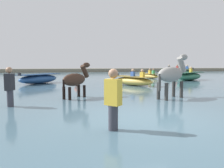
{
  "coord_description": "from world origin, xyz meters",
  "views": [
    {
      "loc": [
        -1.89,
        -5.36,
        1.73
      ],
      "look_at": [
        0.01,
        3.92,
        0.85
      ],
      "focal_mm": 35.15,
      "sensor_mm": 36.0,
      "label": 1
    }
  ],
  "objects_px": {
    "boat_near_starboard": "(189,76)",
    "channel_buoy": "(77,83)",
    "boat_mid_channel": "(150,76)",
    "person_onlooker_left": "(10,91)",
    "horse_trailing_dark_bay": "(75,81)",
    "boat_far_offshore": "(39,79)",
    "person_wading_close": "(113,106)",
    "boat_mid_outer": "(177,72)",
    "horse_lead_grey": "(172,76)",
    "boat_distant_east": "(133,81)"
  },
  "relations": [
    {
      "from": "boat_far_offshore",
      "to": "channel_buoy",
      "type": "xyz_separation_m",
      "value": [
        2.55,
        -2.39,
        -0.15
      ]
    },
    {
      "from": "horse_trailing_dark_bay",
      "to": "person_wading_close",
      "type": "xyz_separation_m",
      "value": [
        0.6,
        -4.52,
        -0.19
      ]
    },
    {
      "from": "boat_near_starboard",
      "to": "person_onlooker_left",
      "type": "xyz_separation_m",
      "value": [
        -11.81,
        -9.16,
        0.17
      ]
    },
    {
      "from": "person_wading_close",
      "to": "boat_far_offshore",
      "type": "bearing_deg",
      "value": 103.83
    },
    {
      "from": "boat_mid_channel",
      "to": "person_onlooker_left",
      "type": "relative_size",
      "value": 1.59
    },
    {
      "from": "boat_mid_channel",
      "to": "person_wading_close",
      "type": "bearing_deg",
      "value": -114.02
    },
    {
      "from": "boat_near_starboard",
      "to": "channel_buoy",
      "type": "distance_m",
      "value": 9.88
    },
    {
      "from": "person_wading_close",
      "to": "channel_buoy",
      "type": "distance_m",
      "value": 9.31
    },
    {
      "from": "boat_far_offshore",
      "to": "person_wading_close",
      "type": "height_order",
      "value": "person_wading_close"
    },
    {
      "from": "boat_mid_outer",
      "to": "person_wading_close",
      "type": "height_order",
      "value": "boat_mid_outer"
    },
    {
      "from": "horse_trailing_dark_bay",
      "to": "channel_buoy",
      "type": "bearing_deg",
      "value": 86.82
    },
    {
      "from": "horse_lead_grey",
      "to": "boat_far_offshore",
      "type": "xyz_separation_m",
      "value": [
        -6.03,
        8.01,
        -0.58
      ]
    },
    {
      "from": "boat_mid_channel",
      "to": "channel_buoy",
      "type": "bearing_deg",
      "value": -139.49
    },
    {
      "from": "boat_distant_east",
      "to": "boat_mid_channel",
      "type": "height_order",
      "value": "boat_distant_east"
    },
    {
      "from": "horse_trailing_dark_bay",
      "to": "horse_lead_grey",
      "type": "bearing_deg",
      "value": -12.67
    },
    {
      "from": "horse_lead_grey",
      "to": "person_onlooker_left",
      "type": "relative_size",
      "value": 1.31
    },
    {
      "from": "horse_trailing_dark_bay",
      "to": "person_onlooker_left",
      "type": "xyz_separation_m",
      "value": [
        -2.13,
        -1.39,
        -0.19
      ]
    },
    {
      "from": "boat_mid_channel",
      "to": "person_onlooker_left",
      "type": "bearing_deg",
      "value": -127.93
    },
    {
      "from": "boat_near_starboard",
      "to": "person_onlooker_left",
      "type": "height_order",
      "value": "person_onlooker_left"
    },
    {
      "from": "horse_trailing_dark_bay",
      "to": "boat_distant_east",
      "type": "bearing_deg",
      "value": 50.12
    },
    {
      "from": "horse_lead_grey",
      "to": "channel_buoy",
      "type": "xyz_separation_m",
      "value": [
        -3.48,
        5.62,
        -0.73
      ]
    },
    {
      "from": "horse_lead_grey",
      "to": "boat_mid_channel",
      "type": "distance_m",
      "value": 12.39
    },
    {
      "from": "boat_mid_outer",
      "to": "channel_buoy",
      "type": "distance_m",
      "value": 15.76
    },
    {
      "from": "boat_mid_outer",
      "to": "boat_near_starboard",
      "type": "relative_size",
      "value": 1.14
    },
    {
      "from": "horse_lead_grey",
      "to": "boat_distant_east",
      "type": "xyz_separation_m",
      "value": [
        0.07,
        5.42,
        -0.61
      ]
    },
    {
      "from": "boat_mid_outer",
      "to": "boat_distant_east",
      "type": "relative_size",
      "value": 1.24
    },
    {
      "from": "horse_trailing_dark_bay",
      "to": "boat_near_starboard",
      "type": "height_order",
      "value": "horse_trailing_dark_bay"
    },
    {
      "from": "channel_buoy",
      "to": "horse_trailing_dark_bay",
      "type": "bearing_deg",
      "value": -93.18
    },
    {
      "from": "person_onlooker_left",
      "to": "boat_near_starboard",
      "type": "bearing_deg",
      "value": 37.8
    },
    {
      "from": "boat_distant_east",
      "to": "channel_buoy",
      "type": "bearing_deg",
      "value": 176.77
    },
    {
      "from": "boat_far_offshore",
      "to": "person_onlooker_left",
      "type": "distance_m",
      "value": 8.57
    },
    {
      "from": "person_onlooker_left",
      "to": "horse_trailing_dark_bay",
      "type": "bearing_deg",
      "value": 33.22
    },
    {
      "from": "person_onlooker_left",
      "to": "channel_buoy",
      "type": "bearing_deg",
      "value": 68.8
    },
    {
      "from": "horse_lead_grey",
      "to": "boat_distant_east",
      "type": "relative_size",
      "value": 0.69
    },
    {
      "from": "boat_far_offshore",
      "to": "person_onlooker_left",
      "type": "bearing_deg",
      "value": -88.99
    },
    {
      "from": "horse_trailing_dark_bay",
      "to": "person_wading_close",
      "type": "relative_size",
      "value": 1.09
    },
    {
      "from": "boat_near_starboard",
      "to": "horse_lead_grey",
      "type": "bearing_deg",
      "value": -124.57
    },
    {
      "from": "boat_mid_outer",
      "to": "channel_buoy",
      "type": "bearing_deg",
      "value": -140.3
    },
    {
      "from": "boat_mid_outer",
      "to": "boat_mid_channel",
      "type": "distance_m",
      "value": 6.25
    },
    {
      "from": "boat_mid_outer",
      "to": "person_onlooker_left",
      "type": "height_order",
      "value": "boat_mid_outer"
    },
    {
      "from": "horse_trailing_dark_bay",
      "to": "channel_buoy",
      "type": "relative_size",
      "value": 2.2
    },
    {
      "from": "horse_trailing_dark_bay",
      "to": "boat_mid_channel",
      "type": "relative_size",
      "value": 0.69
    },
    {
      "from": "boat_near_starboard",
      "to": "channel_buoy",
      "type": "bearing_deg",
      "value": -162.37
    },
    {
      "from": "horse_lead_grey",
      "to": "boat_mid_channel",
      "type": "height_order",
      "value": "horse_lead_grey"
    },
    {
      "from": "horse_trailing_dark_bay",
      "to": "channel_buoy",
      "type": "distance_m",
      "value": 4.81
    },
    {
      "from": "boat_far_offshore",
      "to": "person_wading_close",
      "type": "xyz_separation_m",
      "value": [
        2.88,
        -11.69,
        0.18
      ]
    },
    {
      "from": "boat_distant_east",
      "to": "person_wading_close",
      "type": "bearing_deg",
      "value": -109.51
    },
    {
      "from": "boat_mid_outer",
      "to": "boat_far_offshore",
      "type": "bearing_deg",
      "value": -152.39
    },
    {
      "from": "channel_buoy",
      "to": "boat_mid_channel",
      "type": "bearing_deg",
      "value": 40.51
    },
    {
      "from": "horse_lead_grey",
      "to": "person_wading_close",
      "type": "height_order",
      "value": "horse_lead_grey"
    }
  ]
}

